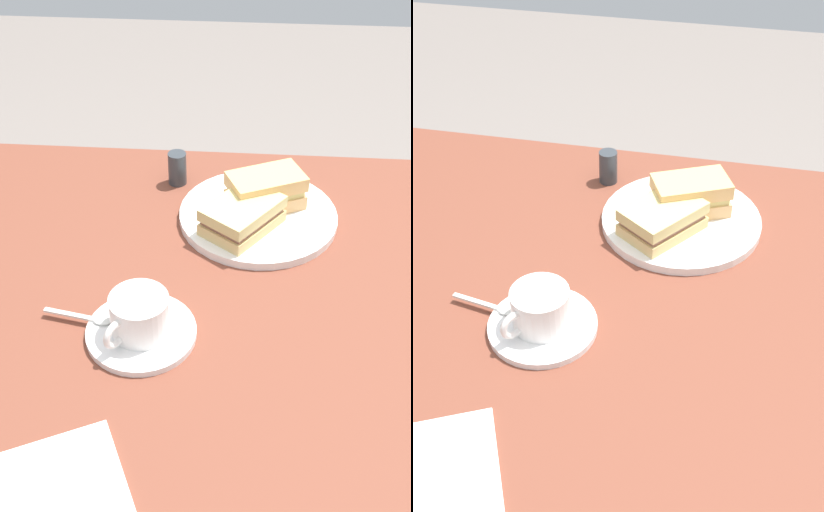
# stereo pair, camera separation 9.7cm
# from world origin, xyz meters

# --- Properties ---
(dining_table) EXTENTS (1.29, 0.82, 0.71)m
(dining_table) POSITION_xyz_m (0.00, 0.00, 0.63)
(dining_table) COLOR brown
(dining_table) RESTS_ON ground_plane
(sandwich_plate) EXTENTS (0.26, 0.26, 0.01)m
(sandwich_plate) POSITION_xyz_m (0.08, -0.20, 0.72)
(sandwich_plate) COLOR white
(sandwich_plate) RESTS_ON dining_table
(sandwich_front) EXTENTS (0.14, 0.11, 0.06)m
(sandwich_front) POSITION_xyz_m (0.07, -0.22, 0.75)
(sandwich_front) COLOR #E4B071
(sandwich_front) RESTS_ON sandwich_plate
(sandwich_back) EXTENTS (0.14, 0.15, 0.05)m
(sandwich_back) POSITION_xyz_m (0.10, -0.16, 0.75)
(sandwich_back) COLOR #D7BA74
(sandwich_back) RESTS_ON sandwich_plate
(coffee_saucer) EXTENTS (0.15, 0.15, 0.01)m
(coffee_saucer) POSITION_xyz_m (0.23, 0.07, 0.71)
(coffee_saucer) COLOR white
(coffee_saucer) RESTS_ON dining_table
(coffee_cup) EXTENTS (0.08, 0.10, 0.06)m
(coffee_cup) POSITION_xyz_m (0.23, 0.07, 0.75)
(coffee_cup) COLOR white
(coffee_cup) RESTS_ON coffee_saucer
(spoon) EXTENTS (0.10, 0.03, 0.01)m
(spoon) POSITION_xyz_m (0.30, 0.05, 0.72)
(spoon) COLOR silver
(spoon) RESTS_ON coffee_saucer
(napkin) EXTENTS (0.20, 0.20, 0.00)m
(napkin) POSITION_xyz_m (0.28, 0.31, 0.71)
(napkin) COLOR white
(napkin) RESTS_ON dining_table
(salt_shaker) EXTENTS (0.03, 0.03, 0.06)m
(salt_shaker) POSITION_xyz_m (0.22, -0.30, 0.74)
(salt_shaker) COLOR #33383D
(salt_shaker) RESTS_ON dining_table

